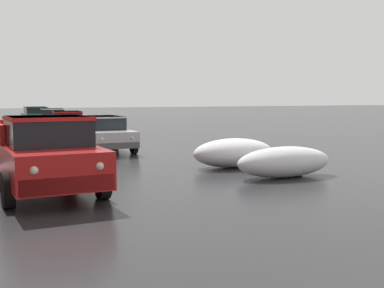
{
  "coord_description": "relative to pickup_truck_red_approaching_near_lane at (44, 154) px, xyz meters",
  "views": [
    {
      "loc": [
        -3.26,
        -1.89,
        2.17
      ],
      "look_at": [
        1.44,
        8.26,
        1.09
      ],
      "focal_mm": 45.4,
      "sensor_mm": 36.0,
      "label": 1
    }
  ],
  "objects": [
    {
      "name": "sedan_white_parked_far_down_block",
      "position": [
        3.6,
        22.05,
        -0.13
      ],
      "size": [
        2.07,
        3.97,
        1.42
      ],
      "color": "silver",
      "rests_on": "ground"
    },
    {
      "name": "sedan_green_queued_behind_truck",
      "position": [
        3.31,
        28.4,
        -0.13
      ],
      "size": [
        2.03,
        4.07,
        1.42
      ],
      "color": "#1E5633",
      "rests_on": "ground"
    },
    {
      "name": "pickup_truck_red_approaching_near_lane",
      "position": [
        0.0,
        0.0,
        0.0
      ],
      "size": [
        2.27,
        5.2,
        1.76
      ],
      "color": "red",
      "rests_on": "ground"
    },
    {
      "name": "snow_bank_along_left_kerb",
      "position": [
        5.96,
        1.61,
        -0.44
      ],
      "size": [
        2.7,
        1.39,
        0.9
      ],
      "color": "white",
      "rests_on": "ground"
    },
    {
      "name": "sedan_red_parked_kerbside_mid",
      "position": [
        3.32,
        15.12,
        -0.13
      ],
      "size": [
        2.15,
        4.16,
        1.42
      ],
      "color": "red",
      "rests_on": "ground"
    },
    {
      "name": "snow_bank_near_corner_right",
      "position": [
        6.26,
        -0.63,
        -0.47
      ],
      "size": [
        2.9,
        1.12,
        0.84
      ],
      "color": "white",
      "rests_on": "ground"
    },
    {
      "name": "sedan_silver_parked_kerbside_close",
      "position": [
        3.27,
        7.57,
        -0.13
      ],
      "size": [
        2.02,
        4.09,
        1.42
      ],
      "color": "#B7B7BC",
      "rests_on": "ground"
    }
  ]
}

